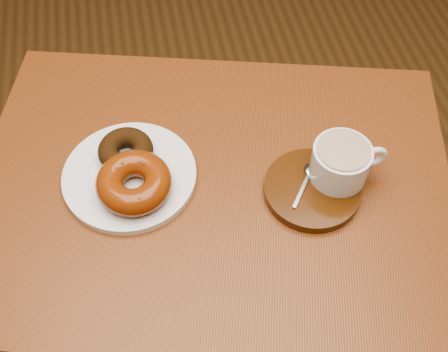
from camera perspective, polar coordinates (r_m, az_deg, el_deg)
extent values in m
plane|color=brown|center=(1.64, -7.22, -17.15)|extent=(6.00, 6.00, 0.00)
cube|color=brown|center=(0.96, -1.17, -1.40)|extent=(0.94, 0.80, 0.03)
cylinder|color=#4B3515|center=(1.49, -14.21, -0.38)|extent=(0.04, 0.04, 0.73)
cylinder|color=#4B3515|center=(1.46, 14.47, -2.08)|extent=(0.04, 0.04, 0.73)
cylinder|color=white|center=(0.97, -9.56, 0.04)|extent=(0.24, 0.24, 0.01)
torus|color=#311B09|center=(0.97, -9.96, 2.57)|extent=(0.09, 0.09, 0.03)
torus|color=maroon|center=(0.92, -9.14, -0.67)|extent=(0.13, 0.13, 0.05)
cube|color=#4A3618|center=(0.90, -6.84, 0.43)|extent=(0.01, 0.01, 0.00)
cube|color=#4A3618|center=(0.91, -7.31, 1.36)|extent=(0.01, 0.01, 0.00)
cube|color=#4A3618|center=(0.92, -8.29, 1.92)|extent=(0.01, 0.01, 0.00)
cube|color=#4A3618|center=(0.93, -9.52, 1.99)|extent=(0.01, 0.01, 0.00)
cube|color=#4A3618|center=(0.93, -10.70, 1.55)|extent=(0.01, 0.01, 0.00)
cube|color=#4A3618|center=(0.92, -11.52, 0.71)|extent=(0.01, 0.01, 0.00)
cube|color=#4A3618|center=(0.91, -11.76, -0.33)|extent=(0.01, 0.01, 0.00)
cube|color=#4A3618|center=(0.89, -11.35, -1.29)|extent=(0.01, 0.01, 0.00)
cube|color=#4A3618|center=(0.88, -10.36, -1.90)|extent=(0.01, 0.01, 0.00)
cube|color=#4A3618|center=(0.88, -9.07, -1.99)|extent=(0.01, 0.01, 0.00)
cube|color=#4A3618|center=(0.88, -7.84, -1.52)|extent=(0.01, 0.01, 0.00)
cube|color=#4A3618|center=(0.89, -7.02, -0.63)|extent=(0.01, 0.01, 0.00)
cylinder|color=#3D1D08|center=(0.95, 8.92, -1.35)|extent=(0.20, 0.20, 0.02)
cylinder|color=white|center=(0.94, 11.72, 1.34)|extent=(0.10, 0.10, 0.06)
cylinder|color=brown|center=(0.91, 12.07, 2.61)|extent=(0.09, 0.09, 0.00)
torus|color=white|center=(0.95, 14.98, 1.91)|extent=(0.05, 0.01, 0.05)
ellipsoid|color=silver|center=(0.95, 8.82, 0.60)|extent=(0.02, 0.03, 0.01)
cube|color=silver|center=(0.93, 7.95, -1.36)|extent=(0.05, 0.07, 0.00)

